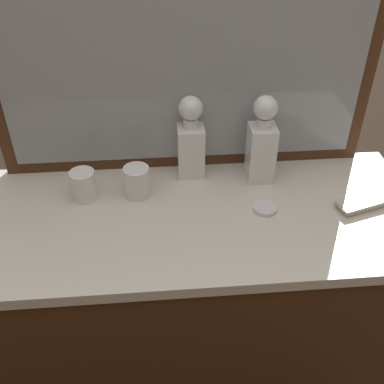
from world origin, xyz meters
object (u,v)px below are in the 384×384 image
(silver_brush_right, at_px, (364,203))
(porcelain_dish, at_px, (265,208))
(crystal_tumbler_left, at_px, (137,183))
(crystal_decanter_rear, at_px, (261,147))
(crystal_decanter_front, at_px, (191,144))
(crystal_tumbler_far_left, at_px, (84,186))

(silver_brush_right, relative_size, porcelain_dish, 2.62)
(crystal_tumbler_left, relative_size, silver_brush_right, 0.53)
(crystal_decanter_rear, bearing_deg, crystal_tumbler_left, -171.60)
(crystal_decanter_front, bearing_deg, porcelain_dish, -46.64)
(crystal_tumbler_left, xyz_separation_m, porcelain_dish, (0.37, -0.11, -0.04))
(silver_brush_right, xyz_separation_m, porcelain_dish, (-0.29, 0.01, -0.01))
(crystal_decanter_front, xyz_separation_m, crystal_tumbler_left, (-0.17, -0.10, -0.06))
(crystal_decanter_front, bearing_deg, crystal_tumbler_left, -148.46)
(crystal_tumbler_far_left, relative_size, crystal_tumbler_left, 0.97)
(crystal_tumbler_left, bearing_deg, crystal_decanter_rear, 8.40)
(crystal_decanter_front, relative_size, silver_brush_right, 1.49)
(crystal_decanter_rear, bearing_deg, porcelain_dish, -94.72)
(crystal_tumbler_left, xyz_separation_m, silver_brush_right, (0.66, -0.11, -0.03))
(porcelain_dish, bearing_deg, crystal_decanter_rear, 85.28)
(porcelain_dish, bearing_deg, crystal_decanter_front, 133.36)
(crystal_tumbler_far_left, bearing_deg, silver_brush_right, -7.81)
(crystal_tumbler_far_left, bearing_deg, crystal_decanter_front, 17.97)
(crystal_tumbler_left, bearing_deg, porcelain_dish, -16.16)
(crystal_decanter_front, xyz_separation_m, silver_brush_right, (0.49, -0.22, -0.09))
(crystal_decanter_front, distance_m, crystal_tumbler_left, 0.21)
(silver_brush_right, bearing_deg, porcelain_dish, 178.56)
(crystal_decanter_front, relative_size, porcelain_dish, 3.91)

